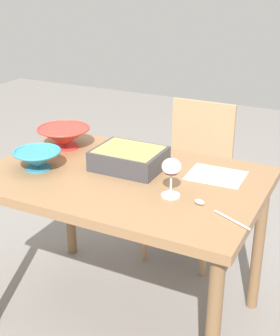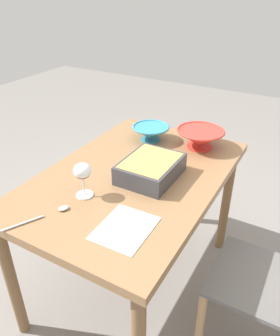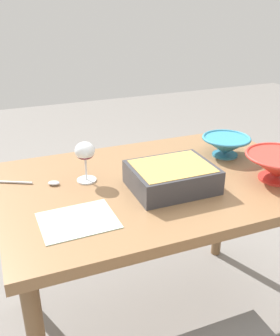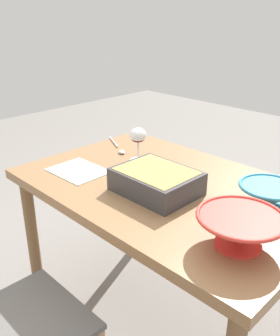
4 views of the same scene
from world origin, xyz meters
The scene contains 8 objects.
ground_plane centered at (0.00, 0.00, 0.00)m, with size 8.00×8.00×0.00m, color gray.
dining_table centered at (0.00, 0.00, 0.66)m, with size 1.20×0.79×0.75m.
wine_glass centered at (-0.26, 0.09, 0.86)m, with size 0.08×0.08×0.16m.
casserole_dish centered at (0.01, -0.08, 0.80)m, with size 0.30×0.24×0.09m.
mixing_bowl centered at (0.37, 0.11, 0.80)m, with size 0.21×0.21×0.09m.
small_bowl centered at (0.43, -0.17, 0.80)m, with size 0.26×0.26×0.11m.
serving_spoon centered at (-0.44, 0.13, 0.75)m, with size 0.25×0.14×0.01m.
napkin centered at (-0.36, -0.18, 0.75)m, with size 0.24×0.19×0.00m, color #B2CCB7.
Camera 2 is at (-1.17, -0.70, 1.57)m, focal length 35.51 mm.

